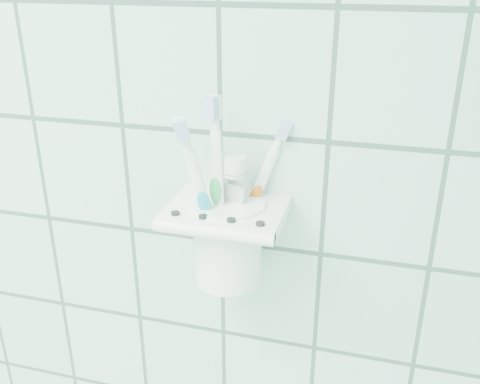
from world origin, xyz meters
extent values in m
cube|color=white|center=(0.66, 1.19, 1.31)|extent=(0.05, 0.02, 0.04)
cube|color=white|center=(0.66, 1.15, 1.32)|extent=(0.13, 0.10, 0.02)
cylinder|color=white|center=(0.66, 1.10, 1.32)|extent=(0.13, 0.02, 0.02)
cylinder|color=black|center=(0.61, 1.11, 1.33)|extent=(0.01, 0.01, 0.00)
cylinder|color=black|center=(0.65, 1.11, 1.33)|extent=(0.01, 0.01, 0.00)
cylinder|color=black|center=(0.68, 1.11, 1.33)|extent=(0.01, 0.01, 0.00)
cylinder|color=black|center=(0.71, 1.11, 1.33)|extent=(0.01, 0.01, 0.00)
cylinder|color=white|center=(0.66, 1.16, 1.28)|extent=(0.08, 0.08, 0.10)
cylinder|color=white|center=(0.66, 1.16, 1.33)|extent=(0.09, 0.09, 0.01)
cylinder|color=black|center=(0.66, 1.16, 1.33)|extent=(0.07, 0.07, 0.00)
cylinder|color=white|center=(0.66, 1.15, 1.32)|extent=(0.05, 0.04, 0.17)
cylinder|color=white|center=(0.66, 1.15, 1.41)|extent=(0.02, 0.01, 0.02)
cube|color=silver|center=(0.66, 1.14, 1.43)|extent=(0.02, 0.02, 0.03)
cube|color=white|center=(0.66, 1.15, 1.43)|extent=(0.02, 0.01, 0.03)
ellipsoid|color=teal|center=(0.66, 1.14, 1.34)|extent=(0.02, 0.01, 0.03)
cylinder|color=white|center=(0.66, 1.14, 1.32)|extent=(0.03, 0.03, 0.18)
cylinder|color=white|center=(0.66, 1.14, 1.42)|extent=(0.01, 0.01, 0.03)
cube|color=silver|center=(0.66, 1.13, 1.44)|extent=(0.02, 0.02, 0.03)
cube|color=white|center=(0.66, 1.14, 1.44)|extent=(0.02, 0.01, 0.03)
ellipsoid|color=green|center=(0.66, 1.13, 1.35)|extent=(0.02, 0.01, 0.03)
cylinder|color=white|center=(0.66, 1.17, 1.32)|extent=(0.07, 0.04, 0.16)
cylinder|color=white|center=(0.66, 1.17, 1.41)|extent=(0.02, 0.01, 0.02)
cube|color=silver|center=(0.66, 1.16, 1.42)|extent=(0.02, 0.01, 0.03)
cube|color=white|center=(0.66, 1.17, 1.42)|extent=(0.02, 0.01, 0.03)
ellipsoid|color=orange|center=(0.66, 1.16, 1.33)|extent=(0.02, 0.01, 0.03)
cube|color=silver|center=(0.65, 1.16, 1.29)|extent=(0.05, 0.02, 0.12)
cube|color=silver|center=(0.65, 1.16, 1.24)|extent=(0.04, 0.01, 0.02)
cone|color=silver|center=(0.65, 1.16, 1.36)|extent=(0.04, 0.04, 0.02)
cylinder|color=white|center=(0.65, 1.16, 1.37)|extent=(0.03, 0.03, 0.03)
camera|label=1|loc=(0.82, 0.62, 1.59)|focal=40.00mm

